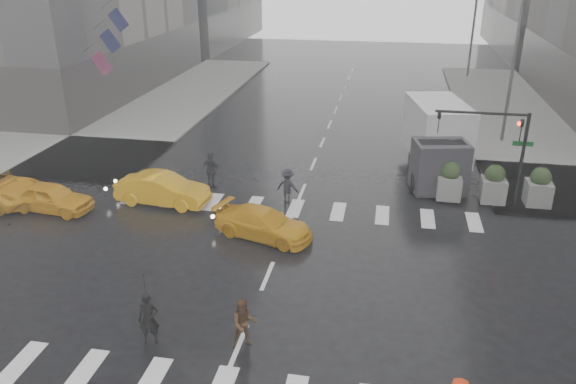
% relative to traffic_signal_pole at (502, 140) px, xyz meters
% --- Properties ---
extents(ground, '(120.00, 120.00, 0.00)m').
position_rel_traffic_signal_pole_xyz_m(ground, '(-9.01, -8.01, -3.22)').
color(ground, black).
rests_on(ground, ground).
extents(sidewalk_nw, '(35.00, 35.00, 0.15)m').
position_rel_traffic_signal_pole_xyz_m(sidewalk_nw, '(-28.51, 9.49, -3.14)').
color(sidewalk_nw, slate).
rests_on(sidewalk_nw, ground).
extents(road_markings, '(18.00, 48.00, 0.01)m').
position_rel_traffic_signal_pole_xyz_m(road_markings, '(-9.01, -8.01, -3.21)').
color(road_markings, silver).
rests_on(road_markings, ground).
extents(traffic_signal_pole, '(4.45, 0.42, 4.50)m').
position_rel_traffic_signal_pole_xyz_m(traffic_signal_pole, '(0.00, 0.00, 0.00)').
color(traffic_signal_pole, black).
rests_on(traffic_signal_pole, ground).
extents(street_lamp_near, '(2.15, 0.22, 9.00)m').
position_rel_traffic_signal_pole_xyz_m(street_lamp_near, '(1.86, 9.99, 1.73)').
color(street_lamp_near, '#59595B').
rests_on(street_lamp_near, ground).
extents(street_lamp_far, '(2.15, 0.22, 9.00)m').
position_rel_traffic_signal_pole_xyz_m(street_lamp_far, '(1.86, 29.99, 1.73)').
color(street_lamp_far, '#59595B').
rests_on(street_lamp_far, ground).
extents(planter_west, '(1.10, 1.10, 1.80)m').
position_rel_traffic_signal_pole_xyz_m(planter_west, '(-2.01, 0.19, -2.23)').
color(planter_west, slate).
rests_on(planter_west, ground).
extents(planter_mid, '(1.10, 1.10, 1.80)m').
position_rel_traffic_signal_pole_xyz_m(planter_mid, '(-0.01, 0.19, -2.23)').
color(planter_mid, slate).
rests_on(planter_mid, ground).
extents(planter_east, '(1.10, 1.10, 1.80)m').
position_rel_traffic_signal_pole_xyz_m(planter_east, '(1.99, 0.19, -2.23)').
color(planter_east, slate).
rests_on(planter_east, ground).
extents(flag_cluster, '(2.87, 3.06, 4.69)m').
position_rel_traffic_signal_pole_xyz_m(flag_cluster, '(-24.09, 10.49, 2.42)').
color(flag_cluster, '#59595B').
rests_on(flag_cluster, ground).
extents(pedestrian_black, '(1.21, 1.22, 2.43)m').
position_rel_traffic_signal_pole_xyz_m(pedestrian_black, '(-11.68, -12.36, -1.61)').
color(pedestrian_black, black).
rests_on(pedestrian_black, ground).
extents(pedestrian_brown, '(0.96, 0.87, 1.61)m').
position_rel_traffic_signal_pole_xyz_m(pedestrian_brown, '(-8.81, -12.01, -2.41)').
color(pedestrian_brown, '#442B18').
rests_on(pedestrian_brown, ground).
extents(pedestrian_far_a, '(1.26, 1.01, 1.86)m').
position_rel_traffic_signal_pole_xyz_m(pedestrian_far_a, '(-13.54, -0.31, -2.29)').
color(pedestrian_far_a, black).
rests_on(pedestrian_far_a, ground).
extents(pedestrian_far_b, '(1.22, 0.86, 1.72)m').
position_rel_traffic_signal_pole_xyz_m(pedestrian_far_b, '(-9.46, -1.50, -2.36)').
color(pedestrian_far_b, black).
rests_on(pedestrian_far_b, ground).
extents(taxi_front, '(4.00, 1.96, 1.31)m').
position_rel_traffic_signal_pole_xyz_m(taxi_front, '(-19.91, -4.26, -2.56)').
color(taxi_front, orange).
rests_on(taxi_front, ground).
extents(taxi_mid, '(4.49, 1.89, 1.44)m').
position_rel_traffic_signal_pole_xyz_m(taxi_mid, '(-15.20, -2.60, -2.50)').
color(taxi_mid, orange).
rests_on(taxi_mid, ground).
extents(taxi_rear, '(4.05, 2.71, 1.22)m').
position_rel_traffic_signal_pole_xyz_m(taxi_rear, '(-9.82, -5.02, -2.61)').
color(taxi_rear, orange).
rests_on(taxi_rear, ground).
extents(box_truck, '(2.60, 6.93, 3.68)m').
position_rel_traffic_signal_pole_xyz_m(box_truck, '(-2.44, 3.67, -1.25)').
color(box_truck, silver).
rests_on(box_truck, ground).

